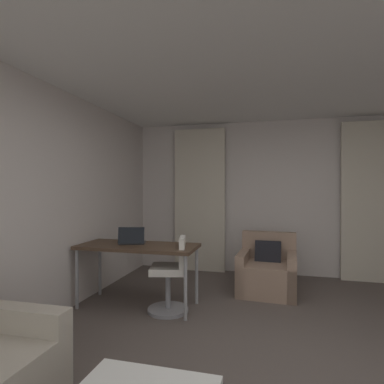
% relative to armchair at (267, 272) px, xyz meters
% --- Properties ---
extents(ground_plane, '(12.00, 12.00, 0.00)m').
position_rel_armchair_xyz_m(ground_plane, '(0.19, -2.00, -0.28)').
color(ground_plane, '#564C47').
extents(wall_window, '(5.12, 0.06, 2.60)m').
position_rel_armchair_xyz_m(wall_window, '(0.19, 1.03, 1.02)').
color(wall_window, silver).
rests_on(wall_window, ground).
extents(wall_left, '(0.06, 6.12, 2.60)m').
position_rel_armchair_xyz_m(wall_left, '(-2.34, -2.00, 1.02)').
color(wall_left, silver).
rests_on(wall_left, ground).
extents(ceiling, '(5.12, 6.12, 0.06)m').
position_rel_armchair_xyz_m(ceiling, '(0.19, -2.00, 2.35)').
color(ceiling, white).
rests_on(ceiling, wall_left).
extents(curtain_left_panel, '(0.90, 0.06, 2.50)m').
position_rel_armchair_xyz_m(curtain_left_panel, '(-1.18, 0.90, 0.97)').
color(curtain_left_panel, beige).
rests_on(curtain_left_panel, ground).
extents(curtain_right_panel, '(0.90, 0.06, 2.50)m').
position_rel_armchair_xyz_m(curtain_right_panel, '(1.57, 0.90, 0.97)').
color(curtain_right_panel, beige).
rests_on(curtain_right_panel, ground).
extents(armchair, '(0.82, 0.83, 0.81)m').
position_rel_armchair_xyz_m(armchair, '(0.00, 0.00, 0.00)').
color(armchair, '#997A66').
rests_on(armchair, ground).
extents(desk, '(1.46, 0.62, 0.76)m').
position_rel_armchair_xyz_m(desk, '(-1.54, -0.94, 0.42)').
color(desk, '#4C3828').
rests_on(desk, ground).
extents(desk_chair, '(0.48, 0.48, 0.88)m').
position_rel_armchair_xyz_m(desk_chair, '(-1.09, -1.00, 0.11)').
color(desk_chair, gray).
rests_on(desk_chair, ground).
extents(laptop, '(0.38, 0.33, 0.22)m').
position_rel_armchair_xyz_m(laptop, '(-1.64, -0.89, 0.52)').
color(laptop, '#2D2D33').
rests_on(laptop, desk).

